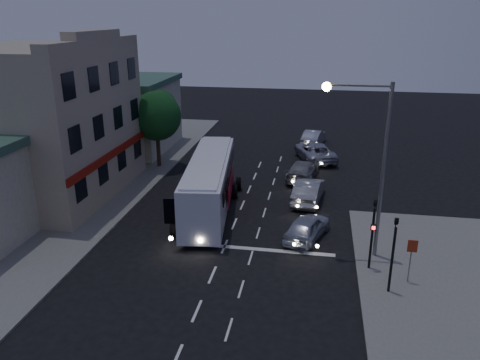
% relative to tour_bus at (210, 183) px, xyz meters
% --- Properties ---
extents(ground, '(120.00, 120.00, 0.00)m').
position_rel_tour_bus_xyz_m(ground, '(1.94, -6.82, -1.90)').
color(ground, black).
extents(sidewalk_far, '(12.00, 50.00, 0.12)m').
position_rel_tour_bus_xyz_m(sidewalk_far, '(-11.06, 1.18, -1.84)').
color(sidewalk_far, slate).
rests_on(sidewalk_far, ground).
extents(road_markings, '(8.00, 30.55, 0.01)m').
position_rel_tour_bus_xyz_m(road_markings, '(3.22, -3.51, -1.89)').
color(road_markings, silver).
rests_on(road_markings, ground).
extents(tour_bus, '(3.76, 11.67, 3.51)m').
position_rel_tour_bus_xyz_m(tour_bus, '(0.00, 0.00, 0.00)').
color(tour_bus, white).
rests_on(tour_bus, ground).
extents(car_suv, '(2.87, 4.39, 1.39)m').
position_rel_tour_bus_xyz_m(car_suv, '(6.35, -3.02, -1.20)').
color(car_suv, '#AFB4C5').
rests_on(car_suv, ground).
extents(car_sedan_a, '(2.22, 4.94, 1.57)m').
position_rel_tour_bus_xyz_m(car_sedan_a, '(6.24, 2.57, -1.11)').
color(car_sedan_a, '#ABABAB').
rests_on(car_sedan_a, ground).
extents(car_sedan_b, '(2.76, 5.16, 1.42)m').
position_rel_tour_bus_xyz_m(car_sedan_b, '(5.66, 7.19, -1.19)').
color(car_sedan_b, gray).
rests_on(car_sedan_b, ground).
extents(car_sedan_c, '(4.21, 6.18, 1.57)m').
position_rel_tour_bus_xyz_m(car_sedan_c, '(6.48, 12.31, -1.11)').
color(car_sedan_c, '#A6A7B7').
rests_on(car_sedan_c, ground).
extents(car_extra, '(2.43, 4.77, 1.50)m').
position_rel_tour_bus_xyz_m(car_extra, '(6.26, 17.41, -1.15)').
color(car_extra, '#A3A4B4').
rests_on(car_extra, ground).
extents(traffic_signal_main, '(0.25, 0.35, 4.10)m').
position_rel_tour_bus_xyz_m(traffic_signal_main, '(9.54, -6.04, 0.52)').
color(traffic_signal_main, black).
rests_on(traffic_signal_main, sidewalk_near).
extents(traffic_signal_side, '(0.18, 0.15, 4.10)m').
position_rel_tour_bus_xyz_m(traffic_signal_side, '(10.24, -8.02, 0.52)').
color(traffic_signal_side, black).
rests_on(traffic_signal_side, sidewalk_near).
extents(regulatory_sign, '(0.45, 0.12, 2.20)m').
position_rel_tour_bus_xyz_m(regulatory_sign, '(11.24, -7.06, -0.30)').
color(regulatory_sign, slate).
rests_on(regulatory_sign, sidewalk_near).
extents(streetlight, '(3.32, 0.44, 9.00)m').
position_rel_tour_bus_xyz_m(streetlight, '(9.28, -4.62, 3.83)').
color(streetlight, slate).
rests_on(streetlight, sidewalk_near).
extents(main_building, '(10.12, 12.00, 11.00)m').
position_rel_tour_bus_xyz_m(main_building, '(-12.02, 1.18, 3.26)').
color(main_building, tan).
rests_on(main_building, sidewalk_far).
extents(low_building_north, '(9.40, 9.40, 6.50)m').
position_rel_tour_bus_xyz_m(low_building_north, '(-11.56, 13.18, 1.49)').
color(low_building_north, tan).
rests_on(low_building_north, sidewalk_far).
extents(street_tree, '(4.00, 4.00, 6.20)m').
position_rel_tour_bus_xyz_m(street_tree, '(-6.27, 8.20, 2.60)').
color(street_tree, black).
rests_on(street_tree, sidewalk_far).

